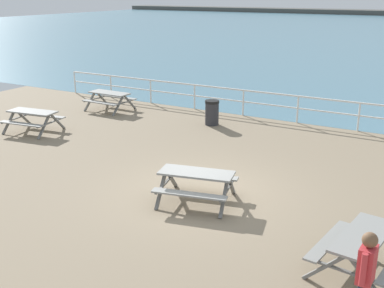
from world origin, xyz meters
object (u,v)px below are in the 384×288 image
Objects in this scene: picnic_table_near_left at (109,97)px; visitor at (365,276)px; litter_bin at (212,113)px; picnic_table_near_right at (362,244)px; picnic_table_seaward at (196,179)px; picnic_table_far_right at (33,116)px.

picnic_table_near_left is 15.29m from visitor.
visitor reaches higher than litter_bin.
visitor is (0.32, -1.61, 0.36)m from picnic_table_near_right.
visitor is at bearing -161.83° from picnic_table_near_right.
picnic_table_near_left and picnic_table_seaward have the same top height.
picnic_table_far_right and picnic_table_seaward have the same top height.
picnic_table_far_right is 1.20× the size of visitor.
picnic_table_near_left is at bearing 128.09° from picnic_table_seaward.
picnic_table_seaward is (8.14, -2.34, 0.00)m from picnic_table_far_right.
picnic_table_near_left is 1.10× the size of visitor.
litter_bin reaches higher than picnic_table_near_right.
visitor is at bearing -30.23° from picnic_table_far_right.
picnic_table_seaward is 2.20× the size of litter_bin.
litter_bin is (-2.91, 6.41, -0.10)m from picnic_table_seaward.
picnic_table_far_right is (-12.27, 3.57, 0.00)m from picnic_table_near_right.
picnic_table_seaward is at bearing 80.56° from picnic_table_near_right.
picnic_table_near_left is 1.93× the size of litter_bin.
visitor reaches higher than picnic_table_seaward.
picnic_table_far_right is 13.62m from visitor.
picnic_table_near_left is 4.90m from litter_bin.
visitor is (12.59, -5.17, 0.36)m from picnic_table_far_right.
visitor is (12.25, -9.14, 0.36)m from picnic_table_near_left.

